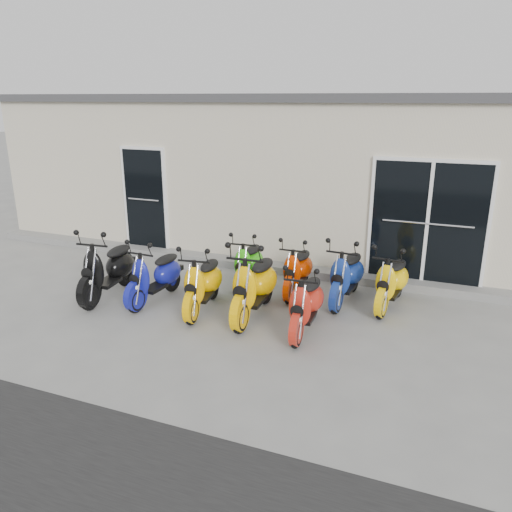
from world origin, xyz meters
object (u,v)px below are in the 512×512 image
(scooter_front_blue, at_px, (155,269))
(scooter_front_orange_b, at_px, (254,277))
(scooter_front_red, at_px, (306,296))
(scooter_back_green, at_px, (248,258))
(scooter_front_black, at_px, (107,261))
(scooter_back_red, at_px, (298,264))
(scooter_back_blue, at_px, (347,268))
(scooter_front_orange_a, at_px, (203,276))
(scooter_back_yellow, at_px, (392,274))

(scooter_front_blue, distance_m, scooter_front_orange_b, 1.78)
(scooter_front_blue, bearing_deg, scooter_front_red, -0.63)
(scooter_back_green, bearing_deg, scooter_front_black, -153.11)
(scooter_back_red, bearing_deg, scooter_back_blue, -6.18)
(scooter_front_blue, relative_size, scooter_front_orange_a, 0.98)
(scooter_front_black, xyz_separation_m, scooter_front_blue, (0.85, 0.13, -0.07))
(scooter_front_red, distance_m, scooter_back_yellow, 1.72)
(scooter_back_blue, bearing_deg, scooter_front_black, -157.66)
(scooter_back_red, relative_size, scooter_back_yellow, 0.95)
(scooter_front_orange_a, relative_size, scooter_back_yellow, 1.04)
(scooter_back_red, bearing_deg, scooter_front_orange_a, -134.19)
(scooter_front_black, bearing_deg, scooter_back_blue, 12.21)
(scooter_back_yellow, bearing_deg, scooter_front_orange_b, -141.12)
(scooter_back_green, relative_size, scooter_back_blue, 0.92)
(scooter_back_yellow, bearing_deg, scooter_back_green, -172.93)
(scooter_back_red, relative_size, scooter_back_blue, 0.91)
(scooter_front_orange_b, height_order, scooter_front_red, scooter_front_orange_b)
(scooter_front_blue, bearing_deg, scooter_back_yellow, 21.16)
(scooter_front_orange_b, height_order, scooter_back_green, scooter_front_orange_b)
(scooter_front_red, bearing_deg, scooter_back_green, 134.25)
(scooter_front_orange_a, distance_m, scooter_front_red, 1.75)
(scooter_back_green, height_order, scooter_back_yellow, scooter_back_yellow)
(scooter_back_green, xyz_separation_m, scooter_back_yellow, (2.52, -0.03, 0.02))
(scooter_front_black, bearing_deg, scooter_front_blue, 2.36)
(scooter_front_black, xyz_separation_m, scooter_front_red, (3.52, -0.06, -0.08))
(scooter_front_orange_b, height_order, scooter_back_blue, scooter_front_orange_b)
(scooter_front_black, bearing_deg, scooter_back_red, 18.28)
(scooter_front_orange_a, distance_m, scooter_back_blue, 2.38)
(scooter_back_red, bearing_deg, scooter_front_blue, -151.35)
(scooter_front_black, distance_m, scooter_back_green, 2.44)
(scooter_front_orange_a, relative_size, scooter_front_red, 1.04)
(scooter_front_orange_a, distance_m, scooter_back_green, 1.30)
(scooter_back_red, height_order, scooter_back_yellow, scooter_back_yellow)
(scooter_back_blue, distance_m, scooter_back_yellow, 0.73)
(scooter_front_blue, height_order, scooter_front_orange_b, scooter_front_orange_b)
(scooter_back_blue, height_order, scooter_back_yellow, scooter_back_blue)
(scooter_front_black, distance_m, scooter_back_blue, 4.04)
(scooter_front_blue, distance_m, scooter_back_blue, 3.19)
(scooter_front_orange_b, bearing_deg, scooter_front_blue, 178.89)
(scooter_front_blue, height_order, scooter_front_orange_a, scooter_front_orange_a)
(scooter_back_yellow, bearing_deg, scooter_back_blue, -169.49)
(scooter_front_blue, height_order, scooter_back_red, scooter_front_blue)
(scooter_front_red, relative_size, scooter_back_red, 1.04)
(scooter_front_orange_a, xyz_separation_m, scooter_back_yellow, (2.78, 1.25, -0.02))
(scooter_front_orange_a, bearing_deg, scooter_back_blue, 22.16)
(scooter_back_green, distance_m, scooter_back_red, 0.92)
(scooter_front_black, distance_m, scooter_back_red, 3.25)
(scooter_front_blue, height_order, scooter_back_blue, scooter_back_blue)
(scooter_front_blue, relative_size, scooter_back_green, 1.05)
(scooter_front_black, relative_size, scooter_back_yellow, 1.13)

